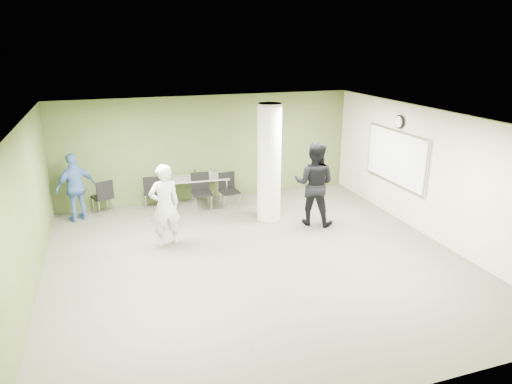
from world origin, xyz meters
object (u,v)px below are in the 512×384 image
object	(u,v)px
folding_table	(198,179)
man_blue	(76,187)
woman_white	(165,206)
chair_back_left	(103,195)
man_black	(314,184)

from	to	relation	value
folding_table	man_blue	size ratio (longest dim) A/B	0.97
folding_table	woman_white	xyz separation A→B (m)	(-1.16, -2.28, 0.19)
chair_back_left	man_blue	size ratio (longest dim) A/B	0.53
man_black	man_blue	bearing A→B (deg)	16.01
woman_white	man_blue	xyz separation A→B (m)	(-1.82, 2.09, -0.06)
folding_table	chair_back_left	xyz separation A→B (m)	(-2.38, 0.03, -0.18)
folding_table	woman_white	world-z (taller)	woman_white
folding_table	chair_back_left	bearing A→B (deg)	-176.55
woman_white	man_blue	distance (m)	2.77
chair_back_left	woman_white	size ratio (longest dim) A/B	0.50
chair_back_left	man_black	size ratio (longest dim) A/B	0.45
folding_table	man_black	distance (m)	3.18
chair_back_left	man_black	xyz separation A→B (m)	(4.69, -2.20, 0.47)
woman_white	chair_back_left	bearing A→B (deg)	-72.88
chair_back_left	man_blue	xyz separation A→B (m)	(-0.60, -0.22, 0.31)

